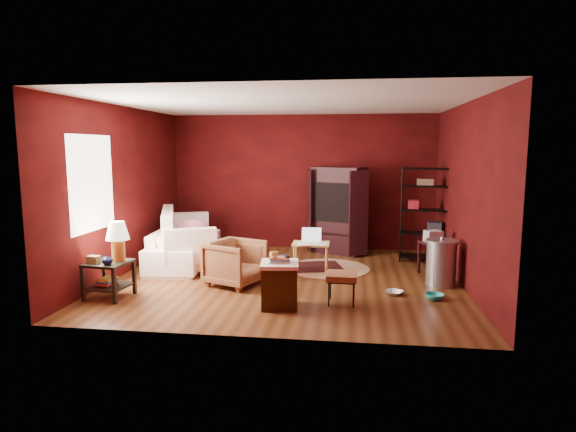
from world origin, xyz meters
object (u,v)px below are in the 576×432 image
object	(u,v)px
sofa	(185,240)
tv_armoire	(338,209)
laptop_desk	(311,246)
side_table	(113,252)
armchair	(235,261)
hamper	(280,284)
wire_shelving	(425,210)

from	to	relation	value
sofa	tv_armoire	world-z (taller)	tv_armoire
laptop_desk	side_table	bearing A→B (deg)	-149.11
armchair	hamper	size ratio (longest dim) A/B	1.10
side_table	hamper	bearing A→B (deg)	-2.95
sofa	laptop_desk	world-z (taller)	sofa
sofa	wire_shelving	size ratio (longest dim) A/B	1.29
hamper	tv_armoire	size ratio (longest dim) A/B	0.40
armchair	laptop_desk	size ratio (longest dim) A/B	1.01
hamper	tv_armoire	world-z (taller)	tv_armoire
sofa	armchair	size ratio (longest dim) A/B	2.94
sofa	wire_shelving	distance (m)	4.47
armchair	sofa	bearing A→B (deg)	68.23
armchair	wire_shelving	size ratio (longest dim) A/B	0.44
armchair	tv_armoire	xyz separation A→B (m)	(1.50, 2.56, 0.52)
armchair	tv_armoire	distance (m)	3.01
armchair	wire_shelving	world-z (taller)	wire_shelving
sofa	hamper	size ratio (longest dim) A/B	3.24
sofa	armchair	xyz separation A→B (m)	(1.26, -1.25, -0.06)
hamper	laptop_desk	size ratio (longest dim) A/B	0.92
sofa	wire_shelving	xyz separation A→B (m)	(4.37, 0.75, 0.52)
hamper	wire_shelving	size ratio (longest dim) A/B	0.40
laptop_desk	tv_armoire	xyz separation A→B (m)	(0.40, 1.72, 0.43)
hamper	laptop_desk	distance (m)	1.81
hamper	laptop_desk	xyz separation A→B (m)	(0.27, 1.79, 0.15)
armchair	hamper	distance (m)	1.26
tv_armoire	armchair	bearing A→B (deg)	-96.07
armchair	tv_armoire	size ratio (longest dim) A/B	0.44
sofa	tv_armoire	bearing A→B (deg)	-69.01
sofa	hamper	bearing A→B (deg)	-140.83
laptop_desk	wire_shelving	distance (m)	2.38
sofa	hamper	world-z (taller)	sofa
armchair	hamper	xyz separation A→B (m)	(0.84, -0.94, -0.07)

